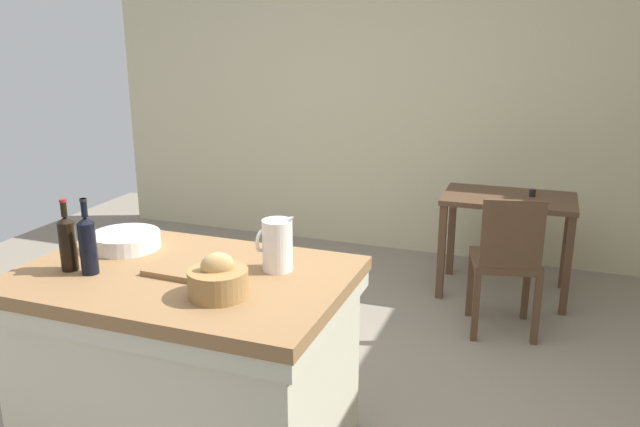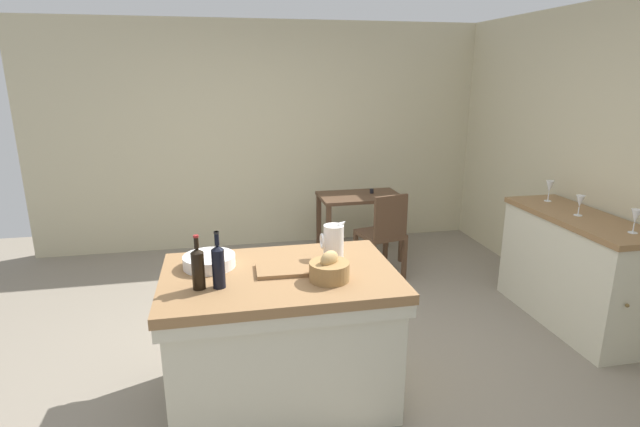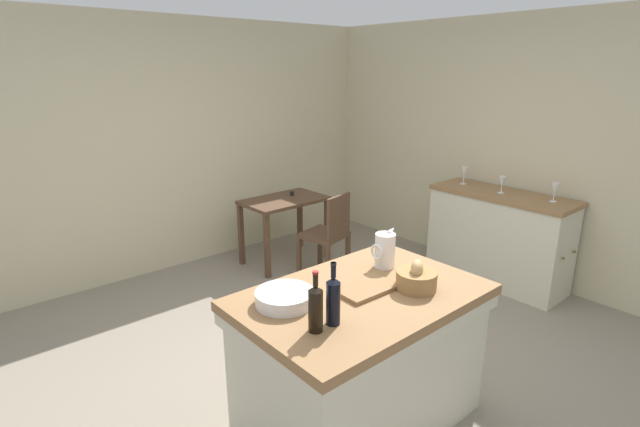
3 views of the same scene
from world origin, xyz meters
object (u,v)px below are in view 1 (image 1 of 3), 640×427
wash_bowl (126,240)px  wine_bottle_dark (88,244)px  pitcher (277,244)px  cutting_board (192,269)px  wine_bottle_amber (67,242)px  writing_desk (508,212)px  bread_basket (218,281)px  island_table (188,355)px  wooden_chair (507,260)px

wash_bowl → wine_bottle_dark: (0.06, -0.32, 0.10)m
pitcher → cutting_board: (-0.33, -0.15, -0.10)m
wash_bowl → wine_bottle_dark: wine_bottle_dark is taller
cutting_board → wine_bottle_amber: size_ratio=1.12×
cutting_board → pitcher: bearing=24.5°
writing_desk → wash_bowl: wash_bowl is taller
pitcher → wash_bowl: (-0.79, 0.01, -0.08)m
pitcher → bread_basket: (-0.10, -0.34, -0.05)m
island_table → pitcher: pitcher is taller
island_table → wooden_chair: size_ratio=1.56×
pitcher → bread_basket: bearing=-106.8°
writing_desk → wine_bottle_amber: bearing=-123.6°
writing_desk → wash_bowl: (-1.60, -2.16, 0.29)m
writing_desk → bread_basket: (-0.91, -2.51, 0.32)m
bread_basket → island_table: bearing=147.6°
cutting_board → island_table: bearing=-160.8°
island_table → cutting_board: size_ratio=4.00×
bread_basket → writing_desk: bearing=70.1°
pitcher → wine_bottle_amber: bearing=-159.8°
wooden_chair → writing_desk: bearing=94.5°
bread_basket → wash_bowl: bearing=153.1°
wooden_chair → wash_bowl: 2.26m
wine_bottle_dark → wash_bowl: bearing=100.3°
island_table → cutting_board: 0.41m
wooden_chair → wash_bowl: wash_bowl is taller
wooden_chair → cutting_board: wooden_chair is taller
pitcher → wash_bowl: bearing=179.2°
writing_desk → wash_bowl: bearing=-126.4°
pitcher → island_table: bearing=-156.0°
wooden_chair → pitcher: (-0.86, -1.50, 0.49)m
writing_desk → pitcher: pitcher is taller
island_table → wash_bowl: 0.63m
island_table → writing_desk: (1.18, 2.34, 0.14)m
cutting_board → wine_bottle_dark: bearing=-157.9°
pitcher → wine_bottle_amber: size_ratio=0.85×
cutting_board → wooden_chair: bearing=54.2°
island_table → bread_basket: bearing=-32.4°
bread_basket → cutting_board: (-0.23, 0.18, -0.05)m
bread_basket → pitcher: bearing=73.2°
pitcher → wine_bottle_amber: 0.89m
wooden_chair → wine_bottle_amber: bearing=-133.2°
wooden_chair → wine_bottle_dark: size_ratio=2.75×
wooden_chair → bread_basket: (-0.96, -1.84, 0.43)m
cutting_board → wine_bottle_amber: (-0.50, -0.16, 0.11)m
writing_desk → cutting_board: (-1.14, -2.32, 0.27)m
island_table → wooden_chair: (1.23, 1.67, 0.03)m
bread_basket → wine_bottle_dark: size_ratio=0.71×
island_table → wine_bottle_amber: size_ratio=4.49×
pitcher → cutting_board: pitcher is taller
bread_basket → wine_bottle_amber: size_ratio=0.75×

